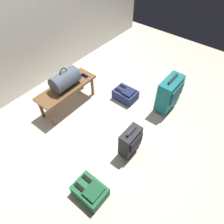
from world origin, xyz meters
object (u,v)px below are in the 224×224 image
duffel_bag_slate (65,80)px  suitcase_small_charcoal (130,141)px  cell_phone (84,76)px  backpack_navy (126,95)px  suitcase_upright_teal (169,93)px  backpack_green (90,191)px  bench (67,90)px

duffel_bag_slate → suitcase_small_charcoal: (-0.11, -1.31, -0.29)m
cell_phone → backpack_navy: 0.76m
suitcase_upright_teal → backpack_green: bearing=-179.5°
suitcase_upright_teal → suitcase_small_charcoal: 1.08m
suitcase_small_charcoal → backpack_green: (-0.78, 0.01, -0.15)m
bench → backpack_navy: size_ratio=2.63×
suitcase_small_charcoal → backpack_green: size_ratio=1.21×
bench → backpack_green: 1.59m
cell_phone → backpack_navy: cell_phone is taller
suitcase_small_charcoal → backpack_navy: suitcase_small_charcoal is taller
suitcase_small_charcoal → backpack_navy: size_ratio=1.21×
duffel_bag_slate → backpack_green: duffel_bag_slate is taller
cell_phone → suitcase_small_charcoal: size_ratio=0.31×
duffel_bag_slate → backpack_green: bearing=-124.3°
backpack_navy → duffel_bag_slate: bearing=137.7°
bench → suitcase_small_charcoal: 1.32m
bench → backpack_navy: bearing=-42.1°
suitcase_small_charcoal → backpack_navy: 1.06m
backpack_navy → suitcase_small_charcoal: bearing=-140.5°
suitcase_upright_teal → backpack_green: (-1.86, -0.02, -0.22)m
suitcase_upright_teal → suitcase_small_charcoal: bearing=-178.7°
bench → suitcase_upright_teal: bearing=-53.0°
backpack_green → backpack_navy: size_ratio=1.00×
suitcase_small_charcoal → duffel_bag_slate: bearing=85.3°
bench → backpack_navy: bench is taller
suitcase_upright_teal → backpack_green: suitcase_upright_teal is taller
suitcase_upright_teal → bench: bearing=127.0°
bench → cell_phone: bearing=-5.8°
cell_phone → suitcase_upright_teal: suitcase_upright_teal is taller
duffel_bag_slate → cell_phone: 0.39m
backpack_navy → bench: bearing=137.9°
bench → suitcase_small_charcoal: bearing=-94.5°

